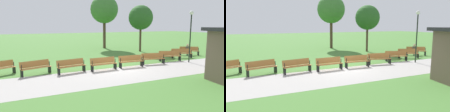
% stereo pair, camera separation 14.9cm
% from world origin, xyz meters
% --- Properties ---
extents(ground_plane, '(120.00, 120.00, 0.00)m').
position_xyz_m(ground_plane, '(0.00, 0.00, 0.00)').
color(ground_plane, '#477A33').
extents(path_paving, '(34.62, 4.13, 0.01)m').
position_xyz_m(path_paving, '(0.00, 1.62, 0.00)').
color(path_paving, '#A39E99').
rests_on(path_paving, ground).
extents(bench_0, '(1.92, 1.36, 0.89)m').
position_xyz_m(bench_0, '(-9.77, -2.62, 0.48)').
color(bench_0, '#B27538').
rests_on(bench_0, ground).
extents(bench_1, '(1.97, 1.19, 0.89)m').
position_xyz_m(bench_1, '(-7.74, -1.62, 0.48)').
color(bench_1, '#B27538').
rests_on(bench_1, ground).
extents(bench_2, '(1.99, 1.00, 0.89)m').
position_xyz_m(bench_2, '(-5.60, -0.87, 0.48)').
color(bench_2, '#B27538').
rests_on(bench_2, ground).
extents(bench_3, '(1.99, 0.80, 0.89)m').
position_xyz_m(bench_3, '(-3.39, -0.36, 0.48)').
color(bench_3, '#B27538').
rests_on(bench_3, ground).
extents(bench_4, '(1.96, 0.58, 0.89)m').
position_xyz_m(bench_4, '(-1.13, -0.10, 0.48)').
color(bench_4, '#B27538').
rests_on(bench_4, ground).
extents(bench_5, '(1.96, 0.58, 0.89)m').
position_xyz_m(bench_5, '(1.13, -0.10, 0.48)').
color(bench_5, '#B27538').
rests_on(bench_5, ground).
extents(bench_6, '(1.99, 0.80, 0.89)m').
position_xyz_m(bench_6, '(3.39, -0.36, 0.48)').
color(bench_6, '#B27538').
rests_on(bench_6, ground).
extents(bench_7, '(1.99, 1.00, 0.89)m').
position_xyz_m(bench_7, '(5.60, -0.87, 0.48)').
color(bench_7, '#B27538').
rests_on(bench_7, ground).
extents(person_seated, '(0.52, 0.60, 1.20)m').
position_xyz_m(person_seated, '(-9.51, -2.60, 0.64)').
color(person_seated, '#4C4238').
rests_on(person_seated, ground).
extents(tree_0, '(3.68, 3.68, 7.00)m').
position_xyz_m(tree_0, '(-4.38, -12.39, 5.12)').
color(tree_0, '#4C3828').
rests_on(tree_0, ground).
extents(tree_1, '(2.85, 2.85, 5.41)m').
position_xyz_m(tree_1, '(-6.83, -7.41, 3.97)').
color(tree_1, '#4C3828').
rests_on(tree_1, ground).
extents(lamp_post, '(0.32, 0.32, 4.33)m').
position_xyz_m(lamp_post, '(-6.64, 0.35, 2.98)').
color(lamp_post, black).
rests_on(lamp_post, ground).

